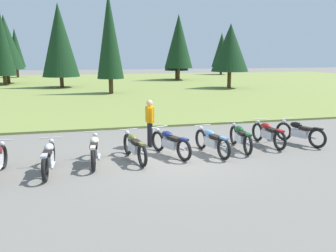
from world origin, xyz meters
TOP-DOWN VIEW (x-y plane):
  - ground_plane at (0.00, 0.00)m, footprint 140.00×140.00m
  - grass_moorland at (0.00, 26.63)m, footprint 80.00×44.00m
  - forest_treeline at (-3.49, 32.29)m, footprint 43.39×27.28m
  - motorcycle_silver at (-3.68, -0.62)m, footprint 0.62×2.10m
  - motorcycle_cream at (-2.43, -0.10)m, footprint 0.62×2.10m
  - motorcycle_olive at (-1.22, -0.01)m, footprint 0.69×2.08m
  - motorcycle_navy at (-0.03, 0.19)m, footprint 0.97×1.98m
  - motorcycle_sky_blue at (1.34, 0.07)m, footprint 0.70×2.08m
  - motorcycle_british_green at (2.50, 0.37)m, footprint 0.62×2.10m
  - motorcycle_red at (3.71, 0.64)m, footprint 0.62×2.10m
  - motorcycle_black at (4.94, 0.55)m, footprint 0.93×2.00m
  - rider_checking_bike at (-0.44, 1.51)m, footprint 0.25×0.55m

SIDE VIEW (x-z plane):
  - ground_plane at x=0.00m, z-range 0.00..0.00m
  - grass_moorland at x=0.00m, z-range 0.00..0.10m
  - motorcycle_silver at x=-3.68m, z-range 0.00..0.88m
  - motorcycle_cream at x=-2.43m, z-range 0.00..0.88m
  - motorcycle_olive at x=-1.22m, z-range 0.00..0.88m
  - motorcycle_navy at x=-0.03m, z-range 0.00..0.88m
  - motorcycle_sky_blue at x=1.34m, z-range 0.00..0.88m
  - motorcycle_british_green at x=2.50m, z-range 0.00..0.88m
  - motorcycle_red at x=3.71m, z-range 0.00..0.88m
  - motorcycle_black at x=4.94m, z-range 0.00..0.88m
  - rider_checking_bike at x=-0.44m, z-range 0.11..1.78m
  - forest_treeline at x=-3.49m, z-range 0.01..9.00m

